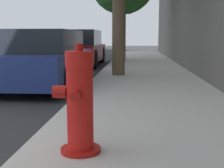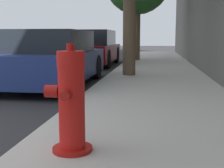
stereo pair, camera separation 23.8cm
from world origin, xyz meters
The scene contains 3 objects.
fire_hydrant centered at (2.61, 0.16, 0.57)m, with size 0.41×0.42×0.94m.
parked_car_near centered at (0.88, 4.67, 0.63)m, with size 1.84×4.08×1.29m.
parked_car_mid centered at (0.83, 10.02, 0.68)m, with size 1.70×4.36×1.41m.
Camera 1 is at (3.08, -2.41, 1.12)m, focal length 50.00 mm.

